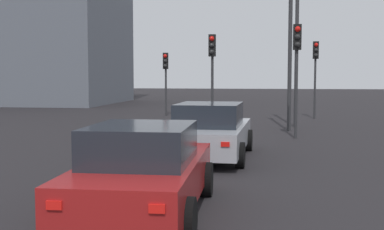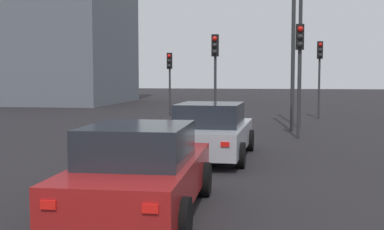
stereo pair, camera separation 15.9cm
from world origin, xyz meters
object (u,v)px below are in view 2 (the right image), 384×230
(car_silver_lead, at_px, (211,131))
(street_lamp_far, at_px, (301,5))
(traffic_light_near_right, at_px, (215,61))
(traffic_light_near_left, at_px, (320,63))
(car_red_second, at_px, (141,171))
(traffic_light_far_left, at_px, (170,70))
(traffic_light_far_right, at_px, (300,57))
(street_lamp_kerbside, at_px, (294,15))

(car_silver_lead, relative_size, street_lamp_far, 0.51)
(traffic_light_near_right, distance_m, street_lamp_far, 4.58)
(traffic_light_near_left, height_order, traffic_light_near_right, traffic_light_near_left)
(car_silver_lead, bearing_deg, car_red_second, 177.60)
(traffic_light_near_right, xyz_separation_m, traffic_light_far_left, (6.75, 3.32, -0.30))
(car_silver_lead, relative_size, car_red_second, 1.07)
(traffic_light_far_right, bearing_deg, street_lamp_kerbside, -179.50)
(street_lamp_kerbside, bearing_deg, traffic_light_near_right, 91.20)
(traffic_light_near_left, bearing_deg, car_silver_lead, -20.60)
(street_lamp_kerbside, distance_m, street_lamp_far, 1.74)
(car_silver_lead, relative_size, traffic_light_far_left, 1.35)
(street_lamp_kerbside, bearing_deg, traffic_light_near_left, -14.61)
(car_silver_lead, distance_m, car_red_second, 5.82)
(traffic_light_far_right, distance_m, street_lamp_far, 4.70)
(traffic_light_near_left, bearing_deg, car_red_second, -16.86)
(traffic_light_near_right, bearing_deg, traffic_light_near_left, 145.30)
(traffic_light_far_left, distance_m, street_lamp_kerbside, 9.54)
(traffic_light_near_left, xyz_separation_m, traffic_light_near_right, (-6.18, 4.75, -0.05))
(car_silver_lead, bearing_deg, street_lamp_kerbside, -17.04)
(car_red_second, relative_size, traffic_light_near_left, 1.10)
(car_silver_lead, xyz_separation_m, street_lamp_far, (8.69, -2.80, 4.55))
(traffic_light_far_right, bearing_deg, traffic_light_near_left, 167.69)
(car_red_second, xyz_separation_m, street_lamp_far, (14.49, -3.24, 4.56))
(car_silver_lead, relative_size, traffic_light_near_right, 1.20)
(traffic_light_near_right, height_order, street_lamp_far, street_lamp_far)
(traffic_light_near_right, relative_size, traffic_light_far_right, 0.97)
(traffic_light_far_left, bearing_deg, street_lamp_kerbside, 43.40)
(traffic_light_far_left, bearing_deg, traffic_light_near_right, 25.52)
(traffic_light_near_left, relative_size, street_lamp_far, 0.44)
(traffic_light_far_right, relative_size, street_lamp_far, 0.44)
(traffic_light_near_right, distance_m, traffic_light_far_right, 4.07)
(car_red_second, xyz_separation_m, street_lamp_kerbside, (12.90, -2.89, 3.95))
(car_red_second, distance_m, traffic_light_near_left, 19.65)
(street_lamp_far, bearing_deg, traffic_light_far_right, 176.94)
(car_silver_lead, height_order, traffic_light_near_left, traffic_light_near_left)
(traffic_light_near_right, relative_size, traffic_light_far_left, 1.12)
(traffic_light_far_left, distance_m, traffic_light_far_right, 11.29)
(traffic_light_far_right, bearing_deg, traffic_light_near_right, -128.76)
(car_silver_lead, xyz_separation_m, traffic_light_far_right, (4.63, -2.58, 2.19))
(street_lamp_kerbside, relative_size, street_lamp_far, 0.87)
(traffic_light_far_left, xyz_separation_m, street_lamp_kerbside, (-6.68, -6.47, 2.13))
(traffic_light_far_left, height_order, street_lamp_far, street_lamp_far)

